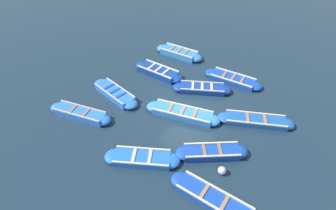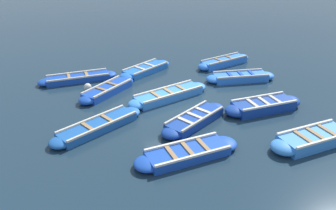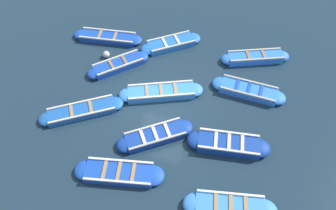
{
  "view_description": "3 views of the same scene",
  "coord_description": "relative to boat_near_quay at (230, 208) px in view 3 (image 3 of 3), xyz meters",
  "views": [
    {
      "loc": [
        8.68,
        6.04,
        9.4
      ],
      "look_at": [
        0.75,
        -0.78,
        0.2
      ],
      "focal_mm": 28.0,
      "sensor_mm": 36.0,
      "label": 1
    },
    {
      "loc": [
        -11.82,
        3.18,
        6.14
      ],
      "look_at": [
        -0.47,
        0.49,
        0.29
      ],
      "focal_mm": 35.0,
      "sensor_mm": 36.0,
      "label": 2
    },
    {
      "loc": [
        -8.64,
        -2.75,
        11.81
      ],
      "look_at": [
        0.01,
        -0.35,
        0.26
      ],
      "focal_mm": 35.0,
      "sensor_mm": 36.0,
      "label": 3
    }
  ],
  "objects": [
    {
      "name": "boat_near_quay",
      "position": [
        0.0,
        0.0,
        0.0
      ],
      "size": [
        1.47,
        3.53,
        0.45
      ],
      "color": "#3884E0",
      "rests_on": "ground"
    },
    {
      "name": "boat_mid_row",
      "position": [
        2.62,
        7.05,
        -0.05
      ],
      "size": [
        2.66,
        3.61,
        0.35
      ],
      "color": "#1E59AD",
      "rests_on": "ground"
    },
    {
      "name": "ground_plane",
      "position": [
        3.88,
        3.76,
        -0.2
      ],
      "size": [
        120.0,
        120.0,
        0.0
      ],
      "primitive_type": "plane",
      "color": "#1C303F"
    },
    {
      "name": "boat_end_of_row",
      "position": [
        7.98,
        4.38,
        -0.04
      ],
      "size": [
        2.6,
        3.19,
        0.36
      ],
      "color": "blue",
      "rests_on": "ground"
    },
    {
      "name": "boat_drifting",
      "position": [
        2.24,
        3.5,
        -0.03
      ],
      "size": [
        2.56,
        3.2,
        0.39
      ],
      "color": "navy",
      "rests_on": "ground"
    },
    {
      "name": "boat_outer_left",
      "position": [
        7.56,
        7.79,
        -0.05
      ],
      "size": [
        1.2,
        3.82,
        0.35
      ],
      "color": "#1947B7",
      "rests_on": "ground"
    },
    {
      "name": "boat_tucked",
      "position": [
        5.74,
        6.49,
        -0.03
      ],
      "size": [
        2.75,
        2.85,
        0.39
      ],
      "color": "#1947B7",
      "rests_on": "ground"
    },
    {
      "name": "boat_stern_in",
      "position": [
        8.07,
        -0.03,
        -0.01
      ],
      "size": [
        1.88,
        3.52,
        0.43
      ],
      "color": "blue",
      "rests_on": "ground"
    },
    {
      "name": "boat_inner_gap",
      "position": [
        2.63,
        0.48,
        0.01
      ],
      "size": [
        1.26,
        3.49,
        0.46
      ],
      "color": "navy",
      "rests_on": "ground"
    },
    {
      "name": "boat_centre",
      "position": [
        5.79,
        0.04,
        -0.02
      ],
      "size": [
        1.06,
        3.5,
        0.4
      ],
      "color": "blue",
      "rests_on": "ground"
    },
    {
      "name": "buoy_orange_near",
      "position": [
        6.27,
        7.35,
        -0.02
      ],
      "size": [
        0.35,
        0.35,
        0.35
      ],
      "primitive_type": "sphere",
      "color": "silver",
      "rests_on": "ground"
    },
    {
      "name": "boat_alongside",
      "position": [
        0.24,
        4.36,
        -0.05
      ],
      "size": [
        1.51,
        3.65,
        0.36
      ],
      "color": "#1947B7",
      "rests_on": "ground"
    },
    {
      "name": "boat_outer_right",
      "position": [
        4.6,
        3.94,
        -0.03
      ],
      "size": [
        2.19,
        3.96,
        0.39
      ],
      "color": "#3884E0",
      "rests_on": "ground"
    }
  ]
}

